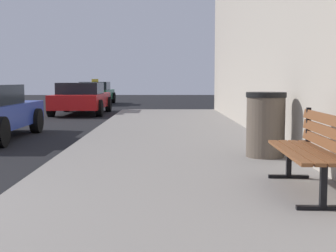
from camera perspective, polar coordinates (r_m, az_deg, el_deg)
The scene contains 5 objects.
sidewalk at distance 4.12m, azimuth 2.88°, elevation -12.95°, with size 4.00×32.00×0.15m, color gray.
bench at distance 5.43m, azimuth 16.97°, elevation -2.29°, with size 0.56×1.72×0.89m.
trash_bin at distance 7.76m, azimuth 11.62°, elevation 0.19°, with size 0.64×0.64×1.04m.
car_red at distance 19.55m, azimuth -10.34°, elevation 3.31°, with size 2.04×4.45×1.27m.
car_green at distance 27.28m, azimuth -8.67°, elevation 3.94°, with size 1.92×4.14×1.43m.
Camera 1 is at (3.77, -3.90, 1.38)m, focal length 50.84 mm.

